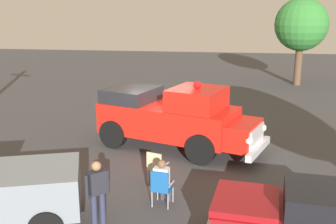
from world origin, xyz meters
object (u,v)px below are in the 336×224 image
object	(u,v)px
vintage_fire_truck	(174,117)
oak_tree_right	(301,25)
lawn_chair_near_truck	(161,186)
spectator_standing	(97,190)
classic_hot_rod	(312,219)
spectator_seated	(163,180)
lawn_chair_by_car	(156,166)
traffic_cone	(252,146)

from	to	relation	value
vintage_fire_truck	oak_tree_right	bearing A→B (deg)	-26.20
vintage_fire_truck	lawn_chair_near_truck	bearing A→B (deg)	-177.03
lawn_chair_near_truck	oak_tree_right	xyz separation A→B (m)	(17.60, -6.16, 3.21)
spectator_standing	oak_tree_right	world-z (taller)	oak_tree_right
classic_hot_rod	oak_tree_right	distance (m)	19.56
classic_hot_rod	lawn_chair_near_truck	bearing A→B (deg)	66.21
spectator_seated	oak_tree_right	distance (m)	18.77
vintage_fire_truck	lawn_chair_by_car	distance (m)	3.29
lawn_chair_by_car	spectator_seated	distance (m)	1.28
lawn_chair_by_car	classic_hot_rod	bearing A→B (deg)	-126.86
lawn_chair_by_car	spectator_standing	bearing A→B (deg)	159.28
traffic_cone	spectator_seated	bearing A→B (deg)	148.71
lawn_chair_near_truck	lawn_chair_by_car	world-z (taller)	same
spectator_seated	traffic_cone	bearing A→B (deg)	-31.29
spectator_standing	traffic_cone	bearing A→B (deg)	-35.12
traffic_cone	spectator_standing	bearing A→B (deg)	144.88
spectator_standing	traffic_cone	world-z (taller)	spectator_standing
spectator_standing	lawn_chair_by_car	bearing A→B (deg)	-20.72
traffic_cone	lawn_chair_by_car	bearing A→B (deg)	135.48
lawn_chair_near_truck	lawn_chair_by_car	bearing A→B (deg)	14.71
lawn_chair_by_car	oak_tree_right	size ratio (longest dim) A/B	0.19
vintage_fire_truck	spectator_seated	xyz separation A→B (m)	(-4.45, -0.26, -0.50)
classic_hot_rod	oak_tree_right	world-z (taller)	oak_tree_right
classic_hot_rod	lawn_chair_near_truck	world-z (taller)	classic_hot_rod
classic_hot_rod	spectator_standing	xyz separation A→B (m)	(0.33, 4.83, 0.22)
classic_hot_rod	traffic_cone	xyz separation A→B (m)	(5.88, 0.93, -0.44)
oak_tree_right	spectator_standing	bearing A→B (deg)	158.29
vintage_fire_truck	spectator_standing	size ratio (longest dim) A/B	3.78
lawn_chair_near_truck	spectator_seated	distance (m)	0.17
lawn_chair_near_truck	traffic_cone	world-z (taller)	lawn_chair_near_truck
classic_hot_rod	spectator_seated	distance (m)	3.86
spectator_standing	oak_tree_right	distance (m)	20.45
spectator_seated	traffic_cone	xyz separation A→B (m)	(4.20, -2.55, -0.39)
lawn_chair_near_truck	spectator_standing	distance (m)	1.84
lawn_chair_near_truck	oak_tree_right	size ratio (longest dim) A/B	0.19
oak_tree_right	traffic_cone	size ratio (longest dim) A/B	8.65
classic_hot_rod	traffic_cone	size ratio (longest dim) A/B	7.16
lawn_chair_near_truck	spectator_standing	size ratio (longest dim) A/B	0.61
vintage_fire_truck	classic_hot_rod	world-z (taller)	vintage_fire_truck
classic_hot_rod	lawn_chair_near_truck	xyz separation A→B (m)	(1.55, 3.51, -0.16)
classic_hot_rod	spectator_standing	distance (m)	4.85
lawn_chair_by_car	oak_tree_right	xyz separation A→B (m)	(16.25, -6.52, 3.21)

